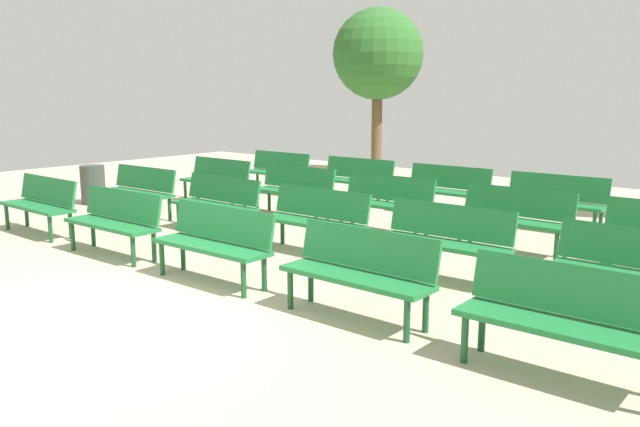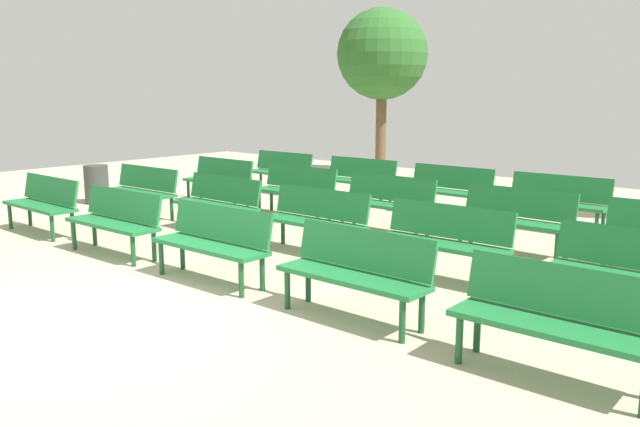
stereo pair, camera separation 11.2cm
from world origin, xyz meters
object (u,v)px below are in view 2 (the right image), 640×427
bench_r2_c0 (219,178)px  bench_r3_c2 (449,187)px  bench_r0_c2 (214,239)px  bench_r1_c2 (316,217)px  bench_r0_c3 (356,269)px  bench_r3_c0 (280,169)px  bench_r1_c0 (142,188)px  bench_r1_c4 (635,269)px  bench_r2_c2 (387,200)px  bench_r3_c3 (557,199)px  bench_r0_c0 (44,201)px  bench_r1_c1 (219,200)px  bench_r0_c1 (116,218)px  bench_r1_c3 (444,237)px  tree_1 (382,55)px  bench_r2_c3 (515,216)px  trash_bin (97,184)px  bench_r3_c1 (359,177)px  bench_r2_c1 (296,188)px  bench_r0_c4 (558,316)px

bench_r2_c0 → bench_r3_c2: same height
bench_r0_c2 → bench_r1_c2: same height
bench_r0_c3 → bench_r3_c0: 8.09m
bench_r1_c0 → bench_r1_c4: bearing=-1.1°
bench_r0_c2 → bench_r2_c2: bearing=90.1°
bench_r3_c0 → bench_r3_c2: bearing=0.5°
bench_r3_c3 → bench_r0_c0: bearing=-138.9°
bench_r1_c1 → bench_r3_c3: same height
bench_r0_c1 → bench_r0_c0: bearing=178.0°
bench_r0_c1 → bench_r3_c2: (1.96, 5.44, 0.00)m
bench_r1_c3 → tree_1: tree_1 is taller
bench_r0_c0 → bench_r0_c2: size_ratio=0.99×
bench_r0_c0 → bench_r0_c2: (4.06, 0.05, 0.00)m
bench_r2_c3 → bench_r3_c3: bearing=94.0°
bench_r0_c1 → bench_r1_c3: bearing=23.9°
bench_r2_c3 → bench_r3_c0: 6.39m
bench_r1_c3 → tree_1: 10.09m
tree_1 → trash_bin: tree_1 is taller
bench_r2_c0 → bench_r2_c2: bearing=0.2°
bench_r0_c2 → bench_r3_c1: size_ratio=1.00×
bench_r0_c1 → tree_1: 9.97m
bench_r3_c2 → trash_bin: size_ratio=2.12×
bench_r2_c1 → bench_r3_c3: same height
bench_r3_c3 → bench_r1_c1: bearing=-138.7°
bench_r0_c4 → bench_r0_c3: bearing=177.6°
bench_r1_c2 → bench_r3_c3: size_ratio=1.00×
bench_r0_c4 → bench_r1_c2: size_ratio=1.00×
trash_bin → bench_r1_c3: bearing=-0.6°
bench_r2_c3 → bench_r3_c2: same height
bench_r2_c3 → tree_1: size_ratio=0.37×
bench_r1_c1 → bench_r1_c2: (2.03, 0.01, 0.00)m
bench_r0_c4 → trash_bin: size_ratio=2.13×
bench_r0_c0 → tree_1: (-0.28, 9.33, 2.59)m
bench_r0_c4 → bench_r2_c3: size_ratio=1.00×
bench_r2_c2 → bench_r0_c2: bearing=-90.0°
bench_r2_c0 → bench_r2_c1: (2.05, 0.03, 0.00)m
bench_r1_c1 → bench_r0_c0: bearing=-137.4°
bench_r2_c3 → bench_r0_c4: bearing=-60.5°
trash_bin → bench_r0_c1: bearing=-26.7°
bench_r3_c0 → bench_r0_c3: bearing=-40.8°
bench_r2_c0 → bench_r3_c1: 2.76m
bench_r0_c0 → tree_1: size_ratio=0.37×
bench_r0_c1 → bench_r1_c1: size_ratio=1.01×
bench_r3_c0 → trash_bin: bench_r3_c0 is taller
bench_r2_c1 → bench_r2_c2: 1.96m
bench_r0_c1 → bench_r2_c2: (1.89, 3.64, 0.00)m
bench_r0_c0 → bench_r1_c3: same height
bench_r3_c1 → bench_r0_c3: bearing=-53.8°
bench_r3_c0 → trash_bin: 3.81m
bench_r3_c2 → bench_r3_c3: same height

